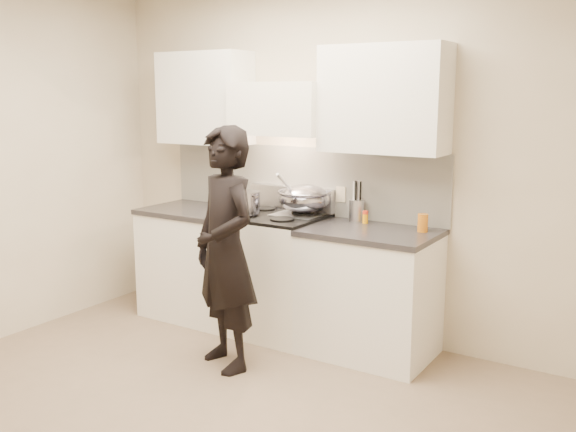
{
  "coord_description": "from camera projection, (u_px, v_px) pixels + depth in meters",
  "views": [
    {
      "loc": [
        2.39,
        -2.63,
        1.87
      ],
      "look_at": [
        0.07,
        1.05,
        1.03
      ],
      "focal_mm": 40.0,
      "sensor_mm": 36.0,
      "label": 1
    }
  ],
  "objects": [
    {
      "name": "ground_plane",
      "position": [
        183.0,
        415.0,
        3.78
      ],
      "size": [
        4.0,
        4.0,
        0.0
      ],
      "primitive_type": "plane",
      "color": "#806954"
    },
    {
      "name": "room_shell",
      "position": [
        209.0,
        139.0,
        3.82
      ],
      "size": [
        4.04,
        3.54,
        2.7
      ],
      "color": "beige",
      "rests_on": "ground"
    },
    {
      "name": "stove",
      "position": [
        273.0,
        273.0,
        5.04
      ],
      "size": [
        0.76,
        0.65,
        0.96
      ],
      "color": "white",
      "rests_on": "ground"
    },
    {
      "name": "counter_right",
      "position": [
        370.0,
        292.0,
        4.6
      ],
      "size": [
        0.92,
        0.67,
        0.92
      ],
      "color": "white",
      "rests_on": "ground"
    },
    {
      "name": "counter_left",
      "position": [
        197.0,
        261.0,
        5.45
      ],
      "size": [
        0.82,
        0.67,
        0.92
      ],
      "color": "white",
      "rests_on": "ground"
    },
    {
      "name": "wok",
      "position": [
        304.0,
        198.0,
        4.93
      ],
      "size": [
        0.42,
        0.52,
        0.34
      ],
      "color": "#A09EB1",
      "rests_on": "stove"
    },
    {
      "name": "stock_pot",
      "position": [
        243.0,
        203.0,
        4.9
      ],
      "size": [
        0.35,
        0.32,
        0.17
      ],
      "color": "#A09EB1",
      "rests_on": "stove"
    },
    {
      "name": "utensil_crock",
      "position": [
        357.0,
        209.0,
        4.82
      ],
      "size": [
        0.11,
        0.11,
        0.3
      ],
      "color": "silver",
      "rests_on": "counter_right"
    },
    {
      "name": "spice_jar",
      "position": [
        365.0,
        217.0,
        4.73
      ],
      "size": [
        0.04,
        0.04,
        0.09
      ],
      "color": "orange",
      "rests_on": "counter_right"
    },
    {
      "name": "oil_glass",
      "position": [
        423.0,
        223.0,
        4.44
      ],
      "size": [
        0.07,
        0.07,
        0.13
      ],
      "color": "#C26713",
      "rests_on": "counter_right"
    },
    {
      "name": "person",
      "position": [
        225.0,
        249.0,
        4.32
      ],
      "size": [
        0.72,
        0.61,
        1.66
      ],
      "primitive_type": "imported",
      "rotation": [
        0.0,
        0.0,
        -0.42
      ],
      "color": "black",
      "rests_on": "ground"
    }
  ]
}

